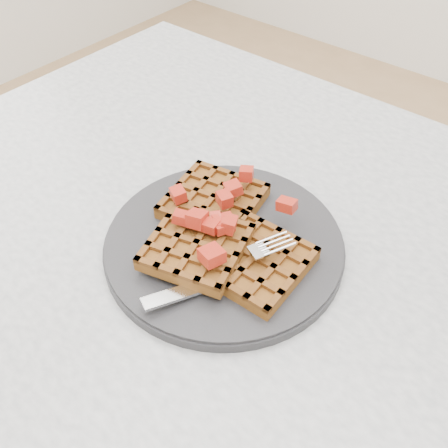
# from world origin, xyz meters

# --- Properties ---
(table) EXTENTS (1.20, 0.80, 0.75)m
(table) POSITION_xyz_m (0.00, 0.00, 0.64)
(table) COLOR beige
(table) RESTS_ON ground
(plate) EXTENTS (0.27, 0.27, 0.02)m
(plate) POSITION_xyz_m (-0.10, -0.01, 0.76)
(plate) COLOR black
(plate) RESTS_ON table
(waffles) EXTENTS (0.21, 0.20, 0.03)m
(waffles) POSITION_xyz_m (-0.10, -0.02, 0.78)
(waffles) COLOR brown
(waffles) RESTS_ON plate
(strawberry_pile) EXTENTS (0.15, 0.15, 0.02)m
(strawberry_pile) POSITION_xyz_m (-0.10, -0.01, 0.80)
(strawberry_pile) COLOR #900B01
(strawberry_pile) RESTS_ON waffles
(fork) EXTENTS (0.09, 0.17, 0.02)m
(fork) POSITION_xyz_m (-0.06, -0.05, 0.77)
(fork) COLOR silver
(fork) RESTS_ON plate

